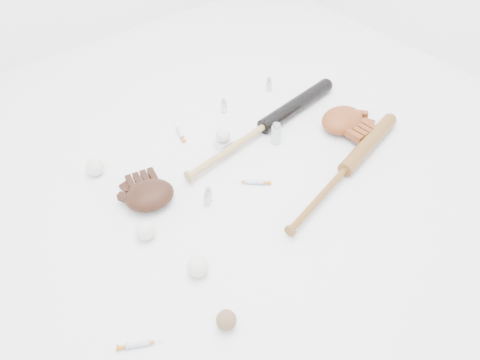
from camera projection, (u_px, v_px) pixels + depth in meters
bat_dark at (264, 126)px, 2.16m from camera, size 1.00×0.18×0.07m
bat_wood at (345, 169)px, 1.96m from camera, size 0.89×0.26×0.07m
glove_dark at (150, 195)px, 1.84m from camera, size 0.28×0.28×0.08m
glove_tan at (342, 120)px, 2.18m from camera, size 0.27×0.27×0.09m
trading_card at (135, 197)px, 1.89m from camera, size 0.08×0.10×0.01m
pedestal at (223, 144)px, 2.10m from camera, size 0.07×0.07×0.04m
baseball_on_pedestal at (223, 135)px, 2.07m from camera, size 0.07×0.07×0.07m
baseball_left at (146, 230)px, 1.72m from camera, size 0.07×0.07×0.07m
baseball_upper at (95, 167)px, 1.96m from camera, size 0.08×0.08×0.08m
baseball_mid at (198, 266)px, 1.61m from camera, size 0.08×0.08×0.08m
baseball_aged at (226, 320)px, 1.47m from camera, size 0.07×0.07×0.07m
syringe_0 at (139, 344)px, 1.44m from camera, size 0.15×0.10×0.02m
syringe_1 at (254, 182)px, 1.94m from camera, size 0.14×0.13×0.02m
syringe_2 at (180, 134)px, 2.17m from camera, size 0.07×0.15×0.02m
syringe_3 at (371, 135)px, 2.16m from camera, size 0.06×0.14×0.02m
vial_0 at (269, 84)px, 2.41m from camera, size 0.03×0.03×0.07m
vial_1 at (224, 106)px, 2.28m from camera, size 0.03×0.03×0.07m
vial_2 at (209, 194)px, 1.86m from camera, size 0.03×0.03×0.07m
vial_3 at (276, 133)px, 2.10m from camera, size 0.04×0.04×0.10m
vial_4 at (207, 199)px, 1.84m from camera, size 0.03×0.03×0.07m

